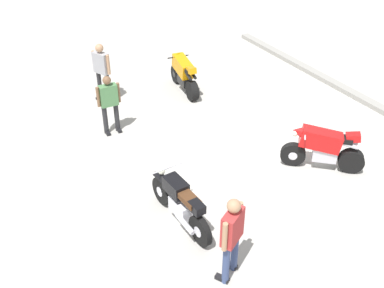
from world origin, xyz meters
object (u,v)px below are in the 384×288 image
person_in_red_shirt (232,234)px  motorcycle_orange_sportbike (184,73)px  motorcycle_black_cruiser (180,202)px  motorcycle_red_sportbike (323,147)px  person_in_gray_shirt (102,68)px  person_in_green_shirt (109,101)px

person_in_red_shirt → motorcycle_orange_sportbike: bearing=-53.1°
motorcycle_black_cruiser → motorcycle_red_sportbike: bearing=-94.0°
motorcycle_black_cruiser → person_in_red_shirt: person_in_red_shirt is taller
motorcycle_orange_sportbike → motorcycle_black_cruiser: (5.33, -2.89, -0.07)m
motorcycle_red_sportbike → motorcycle_black_cruiser: 3.83m
motorcycle_orange_sportbike → person_in_red_shirt: (6.98, -2.75, 0.42)m
motorcycle_red_sportbike → person_in_gray_shirt: person_in_gray_shirt is taller
motorcycle_orange_sportbike → person_in_red_shirt: person_in_red_shirt is taller
person_in_green_shirt → person_in_gray_shirt: (-1.90, 0.46, 0.10)m
person_in_red_shirt → person_in_gray_shirt: size_ratio=0.99×
motorcycle_orange_sportbike → person_in_green_shirt: person_in_green_shirt is taller
motorcycle_orange_sportbike → person_in_green_shirt: size_ratio=1.20×
motorcycle_black_cruiser → person_in_red_shirt: 1.73m
motorcycle_red_sportbike → person_in_red_shirt: bearing=65.3°
motorcycle_black_cruiser → person_in_gray_shirt: (-5.95, 0.47, 0.51)m
motorcycle_black_cruiser → person_in_gray_shirt: bearing=-9.6°
person_in_green_shirt → motorcycle_red_sportbike: bearing=44.9°
motorcycle_black_cruiser → person_in_green_shirt: 4.07m
motorcycle_black_cruiser → person_in_green_shirt: (-4.05, 0.01, 0.41)m
motorcycle_red_sportbike → person_in_red_shirt: 4.09m
motorcycle_black_cruiser → person_in_red_shirt: bearing=179.8°
motorcycle_black_cruiser → person_in_gray_shirt: 5.99m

